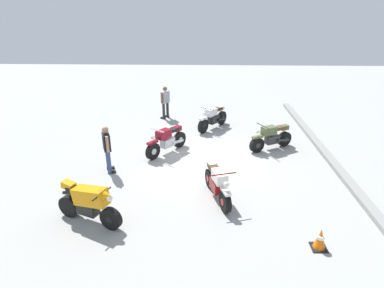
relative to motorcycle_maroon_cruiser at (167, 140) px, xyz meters
The scene contains 10 objects.
ground_plane 1.58m from the motorcycle_maroon_cruiser, 66.73° to the left, with size 40.00×40.00×0.00m, color #9E9E99.
curb_edge 6.01m from the motorcycle_maroon_cruiser, 84.37° to the left, with size 14.00×0.30×0.15m, color gray.
motorcycle_maroon_cruiser is the anchor object (origin of this frame).
motorcycle_cream_vintage 3.59m from the motorcycle_maroon_cruiser, 29.67° to the left, with size 1.92×0.83×1.07m.
motorcycle_olive_vintage 4.05m from the motorcycle_maroon_cruiser, 96.96° to the left, with size 1.09×1.78×1.07m.
motorcycle_silver_cruiser 3.28m from the motorcycle_maroon_cruiser, 146.33° to the left, with size 1.75×1.35×1.09m.
motorcycle_orange_sportbike 4.64m from the motorcycle_maroon_cruiser, 19.58° to the right, with size 1.01×1.87×1.14m.
person_in_gray_shirt 4.17m from the motorcycle_maroon_cruiser, behind, with size 0.58×0.48×1.59m.
person_in_black_shirt 2.42m from the motorcycle_maroon_cruiser, 49.21° to the right, with size 0.62×0.44×1.62m.
traffic_cone 6.61m from the motorcycle_maroon_cruiser, 38.04° to the left, with size 0.36×0.36×0.53m.
Camera 1 is at (10.85, -0.07, 5.28)m, focal length 30.92 mm.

